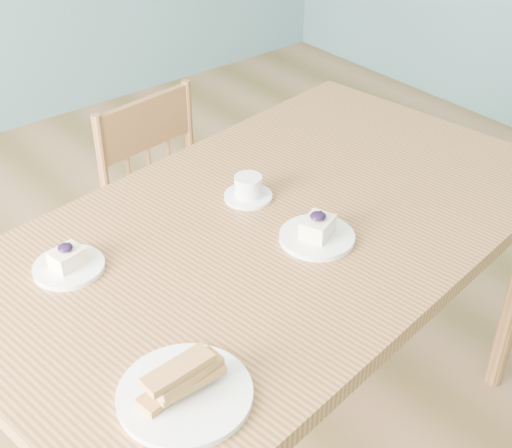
% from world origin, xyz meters
% --- Properties ---
extents(room, '(5.01, 5.01, 2.71)m').
position_xyz_m(room, '(0.00, 0.00, 1.35)').
color(room, '#9B6B48').
rests_on(room, ground).
extents(dining_table, '(1.67, 1.10, 0.84)m').
position_xyz_m(dining_table, '(0.04, -0.07, 0.75)').
color(dining_table, '#9B6B3B').
rests_on(dining_table, ground).
extents(dining_chair, '(0.44, 0.42, 0.88)m').
position_xyz_m(dining_chair, '(0.15, 0.56, 0.45)').
color(dining_chair, '#9B6B3B').
rests_on(dining_chair, ground).
extents(cheesecake_plate_near, '(0.18, 0.18, 0.08)m').
position_xyz_m(cheesecake_plate_near, '(0.07, -0.19, 0.86)').
color(cheesecake_plate_near, white).
rests_on(cheesecake_plate_near, dining_table).
extents(cheesecake_plate_far, '(0.16, 0.16, 0.07)m').
position_xyz_m(cheesecake_plate_far, '(-0.44, 0.08, 0.85)').
color(cheesecake_plate_far, white).
rests_on(cheesecake_plate_far, dining_table).
extents(coffee_cup, '(0.13, 0.13, 0.06)m').
position_xyz_m(coffee_cup, '(0.06, 0.06, 0.86)').
color(coffee_cup, white).
rests_on(coffee_cup, dining_table).
extents(biscotti_plate, '(0.25, 0.25, 0.08)m').
position_xyz_m(biscotti_plate, '(-0.45, -0.40, 0.86)').
color(biscotti_plate, white).
rests_on(biscotti_plate, dining_table).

